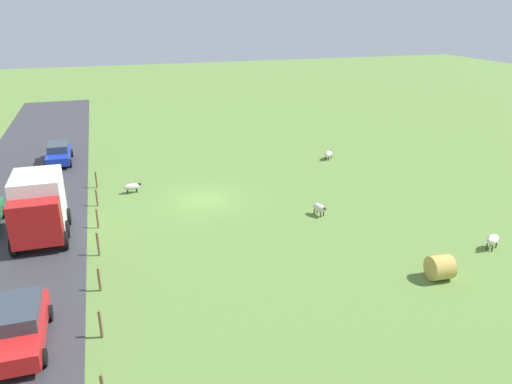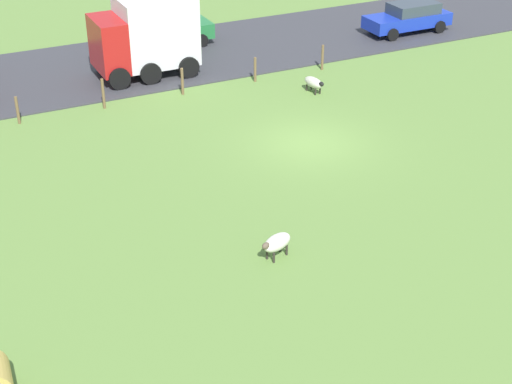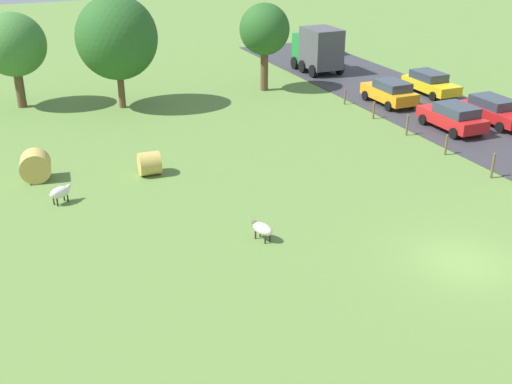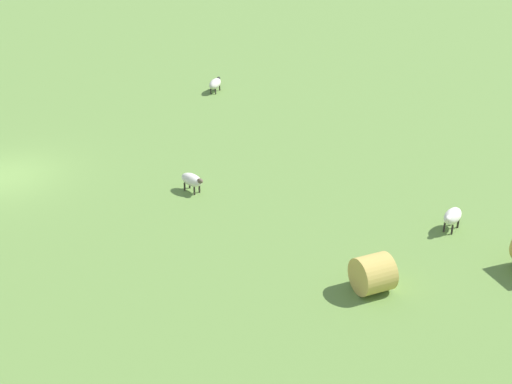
{
  "view_description": "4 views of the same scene",
  "coord_description": "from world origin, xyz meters",
  "px_view_note": "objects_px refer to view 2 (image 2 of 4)",
  "views": [
    {
      "loc": [
        5.71,
        29.64,
        12.07
      ],
      "look_at": [
        -2.18,
        4.6,
        1.98
      ],
      "focal_mm": 34.39,
      "sensor_mm": 36.0,
      "label": 1
    },
    {
      "loc": [
        -22.59,
        13.36,
        12.51
      ],
      "look_at": [
        -5.68,
        5.04,
        1.99
      ],
      "focal_mm": 54.12,
      "sensor_mm": 36.0,
      "label": 2
    },
    {
      "loc": [
        -15.42,
        -15.75,
        12.14
      ],
      "look_at": [
        -6.4,
        4.82,
        2.05
      ],
      "focal_mm": 44.64,
      "sensor_mm": 36.0,
      "label": 3
    },
    {
      "loc": [
        2.11,
        26.42,
        11.84
      ],
      "look_at": [
        -6.89,
        8.69,
        1.67
      ],
      "focal_mm": 47.67,
      "sensor_mm": 36.0,
      "label": 4
    }
  ],
  "objects_px": {
    "truck_0": "(146,35)",
    "car_7": "(167,29)",
    "sheep_2": "(314,83)",
    "car_1": "(409,17)",
    "sheep_1": "(277,243)"
  },
  "relations": [
    {
      "from": "truck_0",
      "to": "car_7",
      "type": "distance_m",
      "value": 4.23
    },
    {
      "from": "truck_0",
      "to": "car_7",
      "type": "relative_size",
      "value": 1.06
    },
    {
      "from": "sheep_2",
      "to": "car_7",
      "type": "height_order",
      "value": "car_7"
    },
    {
      "from": "truck_0",
      "to": "car_1",
      "type": "height_order",
      "value": "truck_0"
    },
    {
      "from": "truck_0",
      "to": "sheep_1",
      "type": "bearing_deg",
      "value": 174.1
    },
    {
      "from": "sheep_1",
      "to": "car_7",
      "type": "height_order",
      "value": "car_7"
    },
    {
      "from": "truck_0",
      "to": "car_1",
      "type": "relative_size",
      "value": 0.97
    },
    {
      "from": "sheep_1",
      "to": "car_1",
      "type": "bearing_deg",
      "value": -45.55
    },
    {
      "from": "sheep_2",
      "to": "car_1",
      "type": "xyz_separation_m",
      "value": [
        5.11,
        -8.66,
        0.41
      ]
    },
    {
      "from": "sheep_2",
      "to": "car_1",
      "type": "relative_size",
      "value": 0.27
    },
    {
      "from": "truck_0",
      "to": "car_7",
      "type": "xyz_separation_m",
      "value": [
        3.47,
        -2.22,
        -0.99
      ]
    },
    {
      "from": "sheep_2",
      "to": "truck_0",
      "type": "height_order",
      "value": "truck_0"
    },
    {
      "from": "car_1",
      "to": "truck_0",
      "type": "bearing_deg",
      "value": 89.66
    },
    {
      "from": "sheep_1",
      "to": "car_7",
      "type": "distance_m",
      "value": 19.63
    },
    {
      "from": "car_1",
      "to": "car_7",
      "type": "distance_m",
      "value": 12.66
    }
  ]
}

